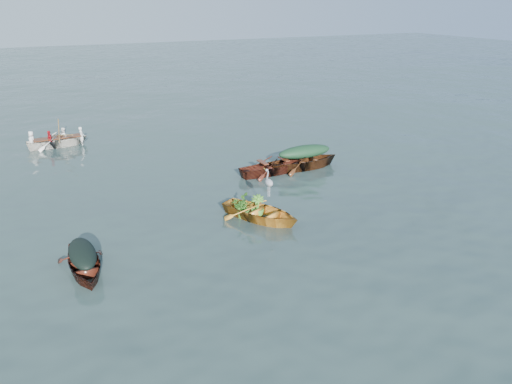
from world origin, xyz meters
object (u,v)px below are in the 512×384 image
Objects in this scene: heron at (269,187)px; green_tarp_boat at (304,169)px; rowed_boat at (58,147)px; yellow_dinghy at (261,220)px; open_wooden_boat at (273,174)px; dark_covered_boat at (85,271)px.

green_tarp_boat is at bearing 15.94° from heron.
green_tarp_boat reaches higher than rowed_boat.
yellow_dinghy is 5.46m from green_tarp_boat.
open_wooden_boat is at bearing 27.77° from yellow_dinghy.
yellow_dinghy is 5.64m from dark_covered_boat.
open_wooden_boat is (8.04, 4.71, 0.00)m from dark_covered_boat.
heron is (-2.02, -3.49, 0.93)m from open_wooden_boat.
heron is at bearing -158.64° from rowed_boat.
heron is (5.39, -11.47, 0.93)m from rowed_boat.
yellow_dinghy is 1.05× the size of dark_covered_boat.
heron reaches higher than green_tarp_boat.
green_tarp_boat reaches higher than yellow_dinghy.
yellow_dinghy reaches higher than rowed_boat.
rowed_boat is at bearing 83.52° from yellow_dinghy.
yellow_dinghy is at bearing -161.09° from rowed_boat.
yellow_dinghy is 12.78m from rowed_boat.
yellow_dinghy is 0.85× the size of open_wooden_boat.
dark_covered_boat is 12.71m from rowed_boat.
dark_covered_boat is at bearing 173.35° from rowed_boat.
heron is (6.02, 1.22, 0.93)m from dark_covered_boat.
rowed_boat is at bearing 41.81° from open_wooden_boat.
rowed_boat is at bearing 87.27° from dark_covered_boat.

